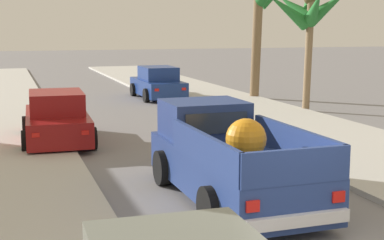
{
  "coord_description": "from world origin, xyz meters",
  "views": [
    {
      "loc": [
        -4.28,
        -5.9,
        3.4
      ],
      "look_at": [
        -0.04,
        6.84,
        1.2
      ],
      "focal_mm": 53.09,
      "sensor_mm": 36.0,
      "label": 1
    }
  ],
  "objects_px": {
    "palm_tree_left_mid": "(259,1)",
    "car_right_near": "(57,119)",
    "car_left_mid": "(158,84)",
    "palm_tree_right_fore": "(309,12)",
    "pickup_truck": "(228,159)"
  },
  "relations": [
    {
      "from": "palm_tree_left_mid",
      "to": "car_right_near",
      "type": "bearing_deg",
      "value": -142.58
    },
    {
      "from": "car_right_near",
      "to": "car_left_mid",
      "type": "distance_m",
      "value": 10.93
    },
    {
      "from": "car_right_near",
      "to": "palm_tree_right_fore",
      "type": "bearing_deg",
      "value": 17.5
    },
    {
      "from": "pickup_truck",
      "to": "car_left_mid",
      "type": "relative_size",
      "value": 1.22
    },
    {
      "from": "pickup_truck",
      "to": "palm_tree_left_mid",
      "type": "height_order",
      "value": "palm_tree_left_mid"
    },
    {
      "from": "palm_tree_right_fore",
      "to": "car_left_mid",
      "type": "bearing_deg",
      "value": 126.48
    },
    {
      "from": "pickup_truck",
      "to": "palm_tree_right_fore",
      "type": "relative_size",
      "value": 1.07
    },
    {
      "from": "palm_tree_right_fore",
      "to": "palm_tree_left_mid",
      "type": "bearing_deg",
      "value": 91.08
    },
    {
      "from": "car_left_mid",
      "to": "palm_tree_right_fore",
      "type": "xyz_separation_m",
      "value": [
        4.56,
        -6.17,
        3.29
      ]
    },
    {
      "from": "car_right_near",
      "to": "palm_tree_right_fore",
      "type": "height_order",
      "value": "palm_tree_right_fore"
    },
    {
      "from": "car_right_near",
      "to": "pickup_truck",
      "type": "bearing_deg",
      "value": -67.74
    },
    {
      "from": "pickup_truck",
      "to": "car_left_mid",
      "type": "bearing_deg",
      "value": 79.91
    },
    {
      "from": "pickup_truck",
      "to": "car_right_near",
      "type": "height_order",
      "value": "pickup_truck"
    },
    {
      "from": "palm_tree_right_fore",
      "to": "palm_tree_left_mid",
      "type": "relative_size",
      "value": 0.83
    },
    {
      "from": "car_left_mid",
      "to": "palm_tree_left_mid",
      "type": "relative_size",
      "value": 0.72
    }
  ]
}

